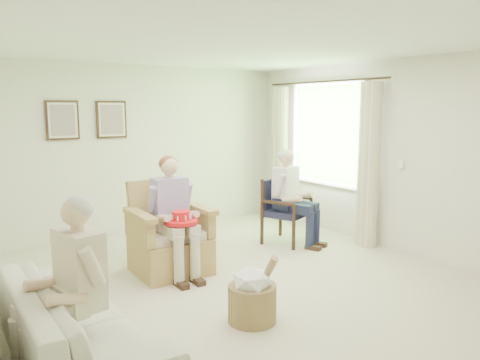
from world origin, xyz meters
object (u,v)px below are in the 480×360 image
Objects in this scene: person_wicker at (173,208)px; person_dark at (290,191)px; wood_armchair at (283,208)px; hatbox at (253,295)px; sofa at (76,323)px; person_sofa at (77,275)px; red_hat at (181,219)px; wicker_armchair at (169,243)px.

person_dark is at bearing 8.17° from person_wicker.
wood_armchair is 0.67× the size of person_wicker.
wood_armchair is at bearing 12.58° from person_wicker.
person_wicker is (-1.95, -0.36, 0.30)m from wood_armchair.
sofa is at bearing 172.10° from hatbox.
hatbox is at bearing -86.22° from person_wicker.
hatbox is (1.53, -0.11, -0.48)m from person_sofa.
person_dark reaches higher than red_hat.
person_sofa is at bearing -131.75° from wicker_armchair.
sofa is at bearing -136.81° from person_wicker.
wicker_armchair is 0.81× the size of person_dark.
wood_armchair is 2.05m from red_hat.
sofa is 1.68× the size of person_sofa.
wicker_armchair is 1.65× the size of hatbox.
red_hat is (-1.96, -0.41, -0.07)m from person_dark.
wicker_armchair is 2.89× the size of red_hat.
wicker_armchair is 1.18× the size of wood_armchair.
wicker_armchair is 0.79× the size of person_wicker.
wicker_armchair is at bearing -45.95° from sofa.
person_dark is (1.95, 0.21, -0.03)m from person_wicker.
person_sofa is at bearing -176.70° from person_dark.
person_dark reaches higher than sofa.
person_wicker reaches higher than wood_armchair.
sofa is at bearing -133.81° from wicker_armchair.
person_wicker is at bearing 168.66° from wood_armchair.
person_sofa reaches higher than wood_armchair.
hatbox is at bearing -87.69° from red_hat.
wicker_armchair reaches higher than sofa.
person_sofa is at bearing -140.94° from red_hat.
person_wicker is 1.61m from hatbox.
person_wicker reaches higher than hatbox.
person_wicker is 2.08× the size of hatbox.
wood_armchair reaches higher than red_hat.
person_dark is at bearing 11.80° from red_hat.
person_sofa is (-1.49, -1.40, -0.07)m from person_wicker.
wicker_armchair is at bearing 160.05° from person_dark.
person_wicker is (-0.00, -0.14, 0.46)m from wicker_armchair.
sofa is at bearing -143.54° from red_hat.
red_hat is at bearing -53.54° from sofa.
person_dark reaches higher than person_sofa.
sofa is 1.55m from hatbox.
sofa is 3.78m from person_dark.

